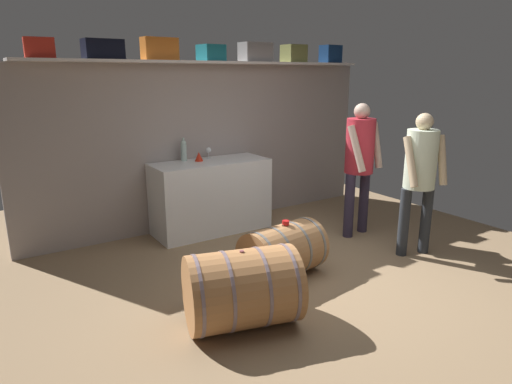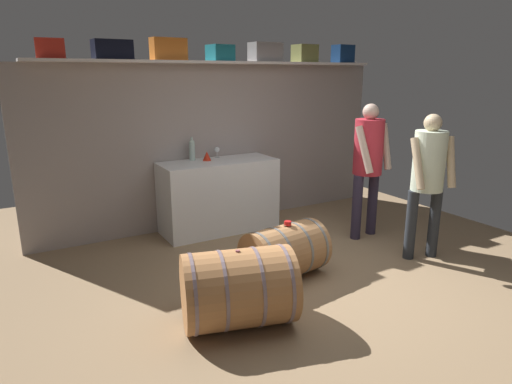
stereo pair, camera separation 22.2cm
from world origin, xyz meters
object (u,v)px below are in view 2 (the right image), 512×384
(toolcase_navy, at_px, (343,54))
(red_funnel, at_px, (207,156))
(toolcase_olive, at_px, (305,54))
(toolcase_teal, at_px, (220,53))
(toolcase_grey, at_px, (265,52))
(wine_barrel_near, at_px, (285,251))
(winemaker_pouring, at_px, (428,172))
(wine_bottle_clear, at_px, (192,149))
(wine_barrel_far, at_px, (238,288))
(wine_glass, at_px, (217,150))
(toolcase_black, at_px, (112,50))
(tasting_cup, at_px, (288,223))
(toolcase_orange, at_px, (169,49))
(visitor_tasting, at_px, (368,157))
(toolcase_red, at_px, (50,49))
(work_cabinet, at_px, (219,196))

(toolcase_navy, height_order, red_funnel, toolcase_navy)
(toolcase_navy, bearing_deg, toolcase_olive, 178.41)
(toolcase_teal, bearing_deg, toolcase_grey, -4.29)
(red_funnel, xyz_separation_m, wine_barrel_near, (0.08, -1.75, -0.73))
(toolcase_olive, relative_size, wine_barrel_near, 0.33)
(toolcase_olive, xyz_separation_m, winemaker_pouring, (0.10, -2.24, -1.32))
(wine_bottle_clear, xyz_separation_m, wine_barrel_far, (-0.61, -2.44, -0.76))
(toolcase_grey, bearing_deg, wine_barrel_far, -126.51)
(toolcase_teal, height_order, toolcase_grey, toolcase_grey)
(wine_glass, bearing_deg, toolcase_black, 179.42)
(toolcase_black, bearing_deg, winemaker_pouring, -40.98)
(toolcase_teal, bearing_deg, tasting_cup, -99.57)
(toolcase_olive, xyz_separation_m, wine_bottle_clear, (-1.78, -0.01, -1.24))
(winemaker_pouring, bearing_deg, toolcase_navy, -87.35)
(toolcase_orange, bearing_deg, wine_barrel_near, -78.53)
(wine_bottle_clear, relative_size, visitor_tasting, 0.18)
(wine_bottle_clear, relative_size, wine_glass, 2.05)
(toolcase_red, height_order, toolcase_navy, toolcase_navy)
(winemaker_pouring, bearing_deg, toolcase_red, -15.00)
(toolcase_navy, bearing_deg, winemaker_pouring, -106.85)
(winemaker_pouring, bearing_deg, toolcase_olive, -69.56)
(toolcase_black, distance_m, toolcase_navy, 3.41)
(toolcase_olive, bearing_deg, toolcase_teal, -178.72)
(toolcase_black, bearing_deg, toolcase_grey, -2.36)
(wine_barrel_far, distance_m, tasting_cup, 1.07)
(toolcase_teal, relative_size, toolcase_grey, 0.68)
(wine_bottle_clear, height_order, wine_glass, wine_bottle_clear)
(toolcase_red, xyz_separation_m, toolcase_navy, (4.06, 0.00, 0.03))
(toolcase_teal, distance_m, toolcase_olive, 1.34)
(toolcase_black, xyz_separation_m, work_cabinet, (1.19, -0.22, -1.84))
(toolcase_navy, distance_m, tasting_cup, 3.40)
(toolcase_grey, bearing_deg, toolcase_olive, -1.33)
(visitor_tasting, bearing_deg, winemaker_pouring, 87.79)
(toolcase_black, bearing_deg, toolcase_navy, -2.36)
(wine_glass, bearing_deg, visitor_tasting, -43.61)
(toolcase_orange, bearing_deg, toolcase_navy, -3.07)
(toolcase_orange, bearing_deg, wine_bottle_clear, -6.28)
(red_funnel, bearing_deg, wine_barrel_near, -87.40)
(wine_barrel_far, bearing_deg, winemaker_pouring, 20.44)
(toolcase_orange, bearing_deg, tasting_cup, -77.69)
(wine_bottle_clear, height_order, wine_barrel_near, wine_bottle_clear)
(wine_barrel_near, relative_size, visitor_tasting, 0.53)
(toolcase_teal, height_order, red_funnel, toolcase_teal)
(work_cabinet, bearing_deg, toolcase_grey, 14.64)
(toolcase_orange, height_order, wine_barrel_far, toolcase_orange)
(toolcase_orange, bearing_deg, visitor_tasting, -37.13)
(toolcase_teal, bearing_deg, toolcase_orange, 175.71)
(toolcase_red, distance_m, toolcase_navy, 4.06)
(winemaker_pouring, bearing_deg, work_cabinet, -33.51)
(wine_barrel_far, bearing_deg, wine_barrel_near, 49.63)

